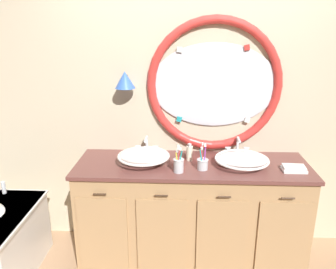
# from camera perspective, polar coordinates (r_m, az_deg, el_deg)

# --- Properties ---
(back_wall_assembly) EXTENTS (6.40, 0.26, 2.60)m
(back_wall_assembly) POSITION_cam_1_polar(r_m,az_deg,el_deg) (2.99, 4.49, 5.28)
(back_wall_assembly) COLOR beige
(back_wall_assembly) RESTS_ON ground_plane
(vanity_counter) EXTENTS (1.92, 0.64, 0.88)m
(vanity_counter) POSITION_cam_1_polar(r_m,az_deg,el_deg) (3.00, 3.91, -12.67)
(vanity_counter) COLOR tan
(vanity_counter) RESTS_ON ground_plane
(sink_basin_left) EXTENTS (0.43, 0.43, 0.14)m
(sink_basin_left) POSITION_cam_1_polar(r_m,az_deg,el_deg) (2.77, -4.13, -3.66)
(sink_basin_left) COLOR white
(sink_basin_left) RESTS_ON vanity_counter
(sink_basin_right) EXTENTS (0.44, 0.44, 0.11)m
(sink_basin_right) POSITION_cam_1_polar(r_m,az_deg,el_deg) (2.80, 12.33, -4.14)
(sink_basin_right) COLOR white
(sink_basin_right) RESTS_ON vanity_counter
(faucet_set_left) EXTENTS (0.21, 0.15, 0.16)m
(faucet_set_left) POSITION_cam_1_polar(r_m,az_deg,el_deg) (2.99, -3.61, -2.02)
(faucet_set_left) COLOR silver
(faucet_set_left) RESTS_ON vanity_counter
(faucet_set_right) EXTENTS (0.21, 0.13, 0.17)m
(faucet_set_right) POSITION_cam_1_polar(r_m,az_deg,el_deg) (3.02, 11.62, -2.21)
(faucet_set_right) COLOR silver
(faucet_set_right) RESTS_ON vanity_counter
(toothbrush_holder_left) EXTENTS (0.09, 0.09, 0.22)m
(toothbrush_holder_left) POSITION_cam_1_polar(r_m,az_deg,el_deg) (2.62, 1.79, -5.07)
(toothbrush_holder_left) COLOR silver
(toothbrush_holder_left) RESTS_ON vanity_counter
(toothbrush_holder_right) EXTENTS (0.09, 0.09, 0.22)m
(toothbrush_holder_right) POSITION_cam_1_polar(r_m,az_deg,el_deg) (2.69, 5.85, -4.83)
(toothbrush_holder_right) COLOR silver
(toothbrush_holder_right) RESTS_ON vanity_counter
(soap_dispenser) EXTENTS (0.05, 0.06, 0.15)m
(soap_dispenser) POSITION_cam_1_polar(r_m,az_deg,el_deg) (2.85, 3.64, -3.06)
(soap_dispenser) COLOR #EFE5C6
(soap_dispenser) RESTS_ON vanity_counter
(folded_hand_towel) EXTENTS (0.18, 0.12, 0.04)m
(folded_hand_towel) POSITION_cam_1_polar(r_m,az_deg,el_deg) (2.83, 20.45, -5.40)
(folded_hand_towel) COLOR white
(folded_hand_towel) RESTS_ON vanity_counter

